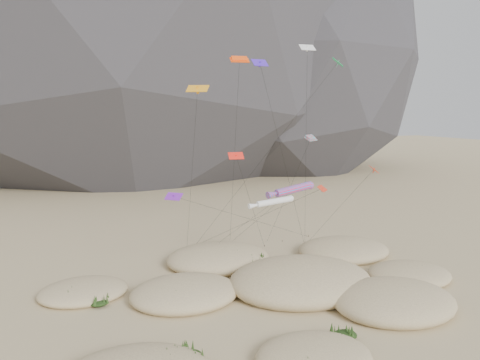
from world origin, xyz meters
The scene contains 9 objects.
ground centered at (0.00, 0.00, 0.00)m, with size 500.00×500.00×0.00m, color #CCB789.
dunes centered at (0.33, 5.91, 0.74)m, with size 47.79×36.84×4.24m.
dune_grass centered at (0.48, 3.86, 0.84)m, with size 41.45×28.28×1.56m.
kite_stakes centered at (3.78, 22.76, 0.15)m, with size 21.55×6.22×0.30m.
rainbow_tube_kite centered at (4.95, 11.90, 10.58)m, with size 8.41×13.14×11.42m.
white_tube_kite centered at (0.18, 7.94, 10.07)m, with size 6.14×15.49×10.67m.
orange_parafoil centered at (-1.35, 14.22, 26.27)m, with size 3.40×9.81×27.11m.
multi_parafoil centered at (9.64, 15.48, 16.65)m, with size 3.29×10.25×17.28m.
delta_kites centered at (3.77, 11.92, 19.61)m, with size 28.42×18.68×29.09m.
Camera 1 is at (-23.70, -39.58, 20.73)m, focal length 35.00 mm.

